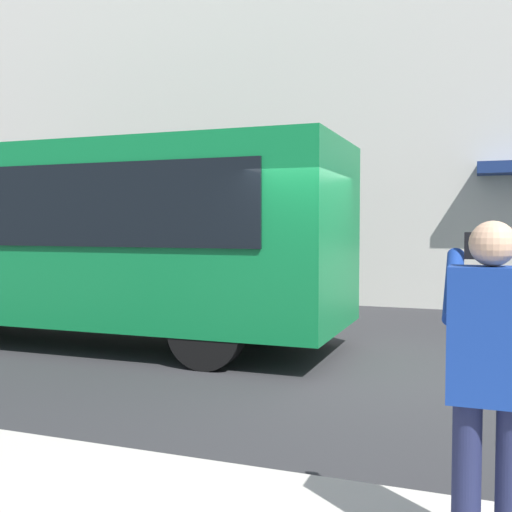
% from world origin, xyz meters
% --- Properties ---
extents(ground_plane, '(60.00, 60.00, 0.00)m').
position_xyz_m(ground_plane, '(0.00, 0.00, 0.00)').
color(ground_plane, '#2B2B2D').
extents(building_facade_far, '(28.00, 1.55, 12.00)m').
position_xyz_m(building_facade_far, '(-0.02, -6.80, 5.99)').
color(building_facade_far, beige).
rests_on(building_facade_far, ground_plane).
extents(red_bus, '(9.05, 2.54, 3.08)m').
position_xyz_m(red_bus, '(4.87, -0.66, 1.68)').
color(red_bus, '#0F7238').
rests_on(red_bus, ground_plane).
extents(pedestrian_photographer, '(0.53, 0.52, 1.70)m').
position_xyz_m(pedestrian_photographer, '(-1.46, 4.28, 1.14)').
color(pedestrian_photographer, '#1E2347').
rests_on(pedestrian_photographer, sidewalk_curb).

